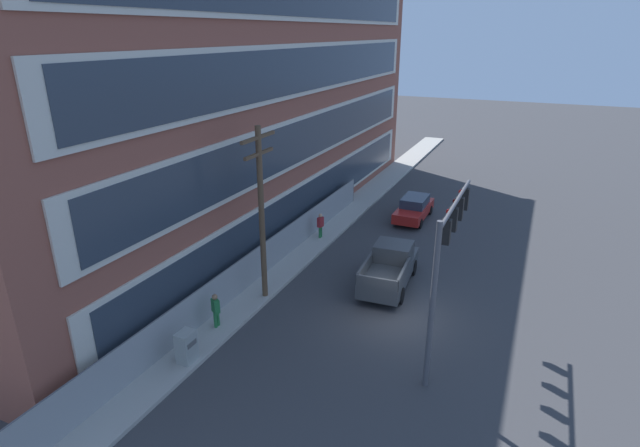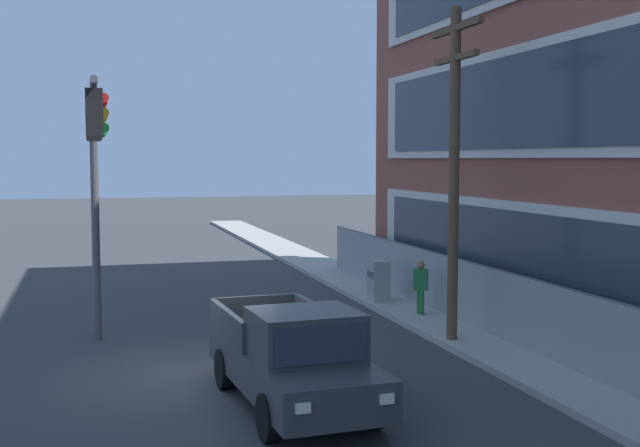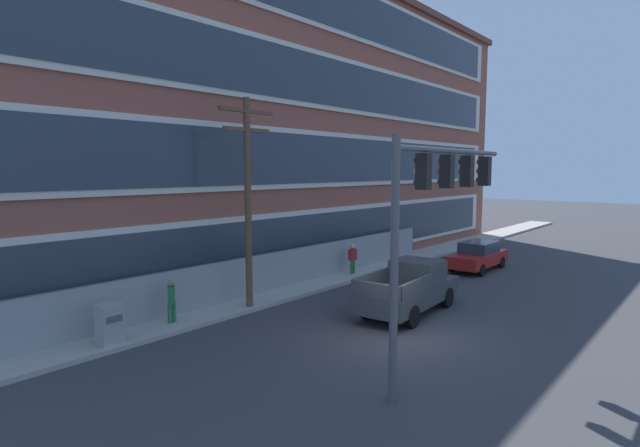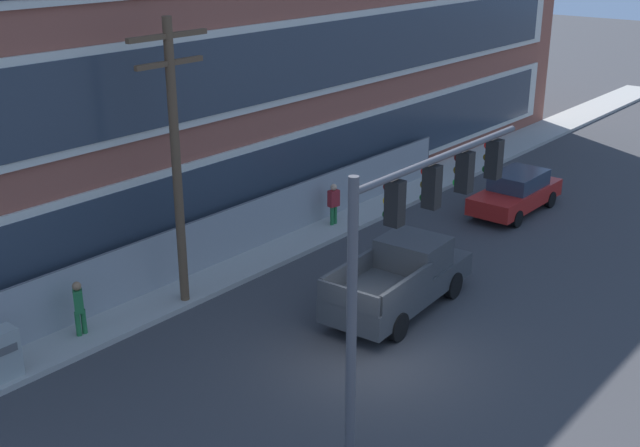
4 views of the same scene
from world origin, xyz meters
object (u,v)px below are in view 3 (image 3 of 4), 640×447
at_px(traffic_signal_mast, 437,199).
at_px(sedan_red, 478,255).
at_px(electrical_cabinet, 110,326).
at_px(pedestrian_near_cabinet, 171,300).
at_px(pedestrian_by_fence, 353,258).
at_px(utility_pole_near_corner, 248,194).
at_px(pickup_truck_dark_grey, 410,288).

xyz_separation_m(traffic_signal_mast, sedan_red, (14.43, 4.64, -3.93)).
relative_size(electrical_cabinet, pedestrian_near_cabinet, 0.84).
relative_size(traffic_signal_mast, sedan_red, 1.38).
xyz_separation_m(sedan_red, pedestrian_by_fence, (-5.83, 4.28, 0.18)).
xyz_separation_m(pedestrian_near_cabinet, pedestrian_by_fence, (10.77, 0.02, 0.00)).
bearing_deg(pedestrian_near_cabinet, utility_pole_near_corner, -9.20).
bearing_deg(traffic_signal_mast, utility_pole_near_corner, 83.23).
height_order(traffic_signal_mast, pickup_truck_dark_grey, traffic_signal_mast).
distance_m(traffic_signal_mast, sedan_red, 15.65).
height_order(pedestrian_near_cabinet, pedestrian_by_fence, same).
bearing_deg(pedestrian_near_cabinet, traffic_signal_mast, -76.27).
distance_m(traffic_signal_mast, electrical_cabinet, 10.49).
bearing_deg(pickup_truck_dark_grey, traffic_signal_mast, -144.61).
bearing_deg(pedestrian_near_cabinet, pickup_truck_dark_grey, -38.13).
bearing_deg(pedestrian_by_fence, traffic_signal_mast, -133.95).
bearing_deg(sedan_red, electrical_cabinet, 168.46).
xyz_separation_m(utility_pole_near_corner, electrical_cabinet, (-5.61, 0.14, -3.88)).
relative_size(pickup_truck_dark_grey, pedestrian_near_cabinet, 3.26).
bearing_deg(utility_pole_near_corner, traffic_signal_mast, -96.77).
distance_m(pickup_truck_dark_grey, pedestrian_by_fence, 6.68).
distance_m(pickup_truck_dark_grey, electrical_cabinet, 10.72).
relative_size(pickup_truck_dark_grey, utility_pole_near_corner, 0.67).
bearing_deg(pickup_truck_dark_grey, pedestrian_near_cabinet, 141.87).
relative_size(utility_pole_near_corner, pedestrian_near_cabinet, 4.85).
xyz_separation_m(pickup_truck_dark_grey, pedestrian_by_fence, (3.79, 5.50, 0.04)).
bearing_deg(electrical_cabinet, utility_pole_near_corner, -1.40).
xyz_separation_m(traffic_signal_mast, utility_pole_near_corner, (1.00, 8.39, -0.14)).
distance_m(electrical_cabinet, pedestrian_near_cabinet, 2.48).
distance_m(sedan_red, pedestrian_near_cabinet, 17.14).
relative_size(sedan_red, electrical_cabinet, 3.24).
bearing_deg(utility_pole_near_corner, pedestrian_by_fence, 4.00).
height_order(sedan_red, pedestrian_near_cabinet, pedestrian_near_cabinet).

